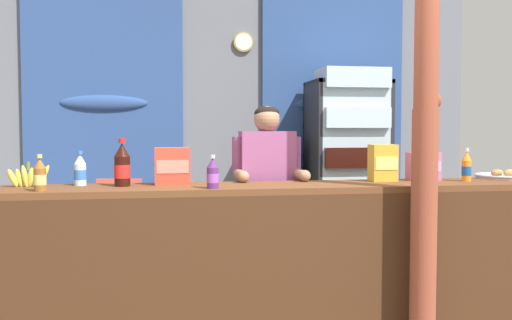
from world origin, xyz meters
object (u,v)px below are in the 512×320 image
object	(u,v)px
snack_box_wafer	(423,166)
pastry_tray	(505,176)
shopkeeper	(267,183)
soda_bottle_orange_soda	(467,167)
bottle_shelf_rack	(273,195)
soda_bottle_iced_tea	(40,176)
soda_bottle_water	(80,171)
soda_bottle_grape_soda	(213,174)
snack_box_crackers	(172,166)
banana_bunch	(29,177)
drink_fridge	(348,155)
stall_counter	(291,244)
snack_box_choco_powder	(383,163)
plastic_lawn_chair	(117,220)
timber_post	(425,119)
soda_bottle_cola	(122,166)

from	to	relation	value
snack_box_wafer	pastry_tray	world-z (taller)	snack_box_wafer
shopkeeper	soda_bottle_orange_soda	distance (m)	1.39
bottle_shelf_rack	soda_bottle_iced_tea	bearing A→B (deg)	-128.35
soda_bottle_water	snack_box_wafer	size ratio (longest dim) A/B	0.99
soda_bottle_grape_soda	snack_box_crackers	bearing A→B (deg)	128.13
snack_box_wafer	banana_bunch	size ratio (longest dim) A/B	0.83
soda_bottle_grape_soda	drink_fridge	bearing A→B (deg)	53.50
drink_fridge	bottle_shelf_rack	xyz separation A→B (m)	(-0.75, 0.18, -0.41)
drink_fridge	snack_box_wafer	distance (m)	1.85
shopkeeper	soda_bottle_grape_soda	xyz separation A→B (m)	(-0.45, -0.61, 0.11)
bottle_shelf_rack	banana_bunch	distance (m)	2.85
stall_counter	soda_bottle_orange_soda	size ratio (longest dim) A/B	15.95
snack_box_choco_powder	pastry_tray	world-z (taller)	snack_box_choco_powder
shopkeeper	soda_bottle_orange_soda	xyz separation A→B (m)	(1.31, -0.42, 0.12)
plastic_lawn_chair	soda_bottle_orange_soda	distance (m)	3.04
bottle_shelf_rack	soda_bottle_water	size ratio (longest dim) A/B	5.56
stall_counter	soda_bottle_water	size ratio (longest dim) A/B	16.53
shopkeeper	snack_box_crackers	world-z (taller)	shopkeeper
bottle_shelf_rack	soda_bottle_water	distance (m)	2.64
soda_bottle_iced_tea	snack_box_choco_powder	size ratio (longest dim) A/B	0.84
soda_bottle_orange_soda	snack_box_crackers	size ratio (longest dim) A/B	0.96
timber_post	snack_box_choco_powder	bearing A→B (deg)	95.94
timber_post	banana_bunch	distance (m)	2.44
soda_bottle_cola	plastic_lawn_chair	bearing A→B (deg)	95.72
pastry_tray	stall_counter	bearing A→B (deg)	-170.01
snack_box_wafer	soda_bottle_orange_soda	bearing A→B (deg)	-24.84
soda_bottle_orange_soda	snack_box_crackers	bearing A→B (deg)	177.00
bottle_shelf_rack	plastic_lawn_chair	bearing A→B (deg)	-163.40
banana_bunch	timber_post	bearing A→B (deg)	-12.12
timber_post	banana_bunch	world-z (taller)	timber_post
drink_fridge	pastry_tray	xyz separation A→B (m)	(0.57, -1.79, -0.07)
plastic_lawn_chair	snack_box_choco_powder	xyz separation A→B (m)	(1.91, -1.58, 0.59)
shopkeeper	soda_bottle_cola	xyz separation A→B (m)	(-0.99, -0.38, 0.15)
bottle_shelf_rack	soda_bottle_grape_soda	bearing A→B (deg)	-109.79
bottle_shelf_rack	snack_box_crackers	distance (m)	2.35
soda_bottle_orange_soda	soda_bottle_cola	bearing A→B (deg)	178.95
soda_bottle_iced_tea	snack_box_crackers	distance (m)	0.81
soda_bottle_iced_tea	soda_bottle_water	size ratio (longest dim) A/B	0.96
timber_post	soda_bottle_orange_soda	distance (m)	0.73
shopkeeper	snack_box_choco_powder	world-z (taller)	shopkeeper
soda_bottle_cola	snack_box_crackers	size ratio (longest dim) A/B	1.26
plastic_lawn_chair	soda_bottle_cola	world-z (taller)	soda_bottle_cola
soda_bottle_orange_soda	snack_box_choco_powder	distance (m)	0.57
soda_bottle_cola	soda_bottle_water	distance (m)	0.28
snack_box_wafer	stall_counter	bearing A→B (deg)	-166.34
timber_post	soda_bottle_orange_soda	xyz separation A→B (m)	(0.51, 0.41, -0.32)
shopkeeper	snack_box_wafer	distance (m)	1.11
pastry_tray	snack_box_crackers	bearing A→B (deg)	-178.49
bottle_shelf_rack	soda_bottle_grape_soda	world-z (taller)	bottle_shelf_rack
bottle_shelf_rack	pastry_tray	bearing A→B (deg)	-56.22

